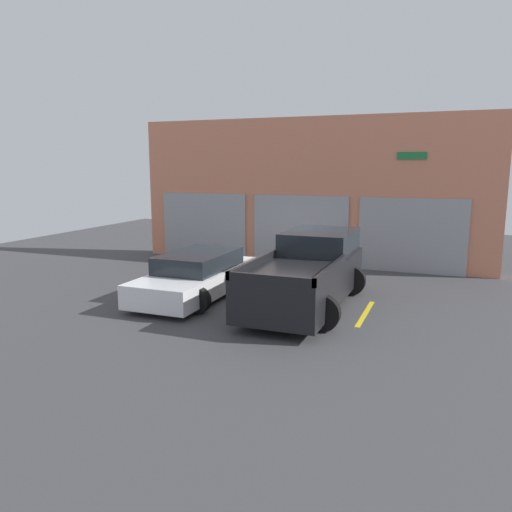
{
  "coord_description": "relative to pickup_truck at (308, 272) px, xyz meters",
  "views": [
    {
      "loc": [
        4.7,
        -13.67,
        3.45
      ],
      "look_at": [
        0.0,
        -1.68,
        1.1
      ],
      "focal_mm": 35.0,
      "sensor_mm": 36.0,
      "label": 1
    }
  ],
  "objects": [
    {
      "name": "ground_plane",
      "position": [
        -1.48,
        1.93,
        -0.82
      ],
      "size": [
        28.0,
        28.0,
        0.0
      ],
      "primitive_type": "plane",
      "color": "#3D3D3F"
    },
    {
      "name": "shophouse_building",
      "position": [
        -1.49,
        5.21,
        1.64
      ],
      "size": [
        12.49,
        0.68,
        5.07
      ],
      "color": "#D17A5B",
      "rests_on": "ground"
    },
    {
      "name": "pickup_truck",
      "position": [
        0.0,
        0.0,
        0.0
      ],
      "size": [
        2.44,
        5.17,
        1.73
      ],
      "color": "black",
      "rests_on": "ground"
    },
    {
      "name": "sedan_white",
      "position": [
        -2.97,
        -0.23,
        -0.27
      ],
      "size": [
        2.13,
        4.55,
        1.17
      ],
      "color": "white",
      "rests_on": "ground"
    },
    {
      "name": "parking_stripe_far_left",
      "position": [
        -4.45,
        -0.26,
        -0.82
      ],
      "size": [
        0.12,
        2.2,
        0.01
      ],
      "primitive_type": "cube",
      "color": "gold",
      "rests_on": "ground"
    },
    {
      "name": "parking_stripe_left",
      "position": [
        -1.48,
        -0.26,
        -0.82
      ],
      "size": [
        0.12,
        2.2,
        0.01
      ],
      "primitive_type": "cube",
      "color": "gold",
      "rests_on": "ground"
    },
    {
      "name": "parking_stripe_centre",
      "position": [
        1.48,
        -0.26,
        -0.82
      ],
      "size": [
        0.12,
        2.2,
        0.01
      ],
      "primitive_type": "cube",
      "color": "gold",
      "rests_on": "ground"
    }
  ]
}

